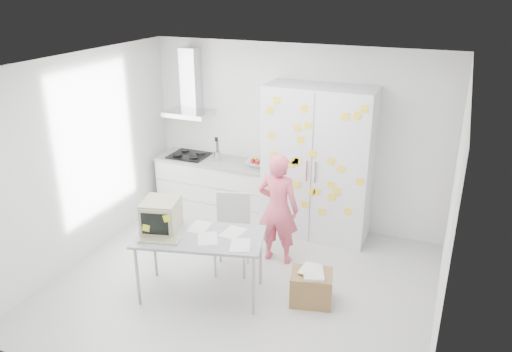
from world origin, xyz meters
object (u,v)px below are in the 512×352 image
at_px(cardboard_box, 311,287).
at_px(chair, 232,228).
at_px(desk, 175,225).
at_px(person, 278,209).

bearing_deg(cardboard_box, chair, 163.73).
relative_size(desk, chair, 1.58).
height_order(person, chair, person).
distance_m(chair, cardboard_box, 1.27).
xyz_separation_m(chair, cardboard_box, (1.16, -0.34, -0.37)).
xyz_separation_m(person, desk, (-0.86, -1.12, 0.13)).
height_order(person, desk, person).
bearing_deg(person, desk, 51.83).
relative_size(desk, cardboard_box, 2.90).
relative_size(person, cardboard_box, 2.74).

